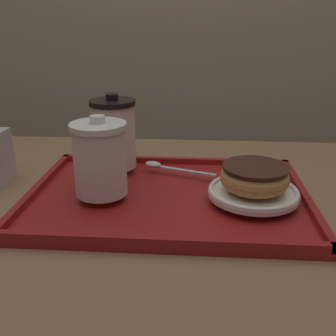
% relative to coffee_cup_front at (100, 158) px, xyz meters
% --- Properties ---
extents(cafe_table, '(1.07, 0.74, 0.73)m').
position_rel_coffee_cup_front_xyz_m(cafe_table, '(0.08, 0.04, -0.24)').
color(cafe_table, '#846042').
rests_on(cafe_table, ground_plane).
extents(serving_tray, '(0.49, 0.34, 0.02)m').
position_rel_coffee_cup_front_xyz_m(serving_tray, '(0.11, 0.02, -0.08)').
color(serving_tray, maroon).
rests_on(serving_tray, cafe_table).
extents(coffee_cup_front, '(0.09, 0.09, 0.14)m').
position_rel_coffee_cup_front_xyz_m(coffee_cup_front, '(0.00, 0.00, 0.00)').
color(coffee_cup_front, white).
rests_on(coffee_cup_front, serving_tray).
extents(coffee_cup_rear, '(0.09, 0.09, 0.15)m').
position_rel_coffee_cup_front_xyz_m(coffee_cup_rear, '(-0.00, 0.13, 0.01)').
color(coffee_cup_rear, white).
rests_on(coffee_cup_rear, serving_tray).
extents(plate_with_chocolate_donut, '(0.15, 0.15, 0.01)m').
position_rel_coffee_cup_front_xyz_m(plate_with_chocolate_donut, '(0.26, 0.01, -0.06)').
color(plate_with_chocolate_donut, white).
rests_on(plate_with_chocolate_donut, serving_tray).
extents(donut_chocolate_glazed, '(0.12, 0.12, 0.04)m').
position_rel_coffee_cup_front_xyz_m(donut_chocolate_glazed, '(0.26, 0.01, -0.03)').
color(donut_chocolate_glazed, tan).
rests_on(donut_chocolate_glazed, plate_with_chocolate_donut).
extents(spoon, '(0.15, 0.06, 0.01)m').
position_rel_coffee_cup_front_xyz_m(spoon, '(0.10, 0.12, -0.06)').
color(spoon, silver).
rests_on(spoon, serving_tray).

